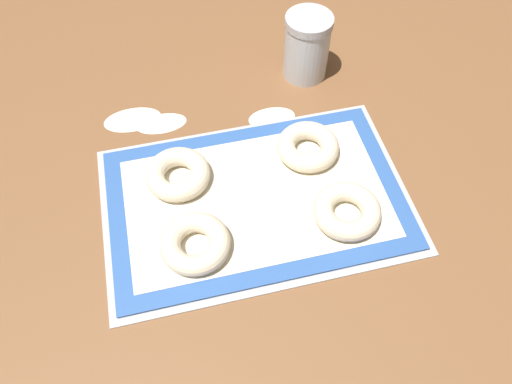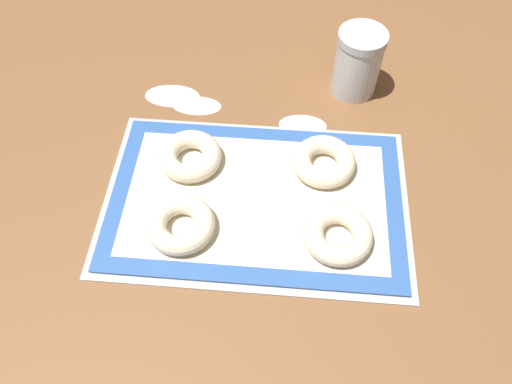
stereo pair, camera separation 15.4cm
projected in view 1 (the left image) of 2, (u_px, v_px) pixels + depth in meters
ground_plane at (264, 205)px, 0.88m from camera, size 2.80×2.80×0.00m
baking_tray at (256, 200)px, 0.88m from camera, size 0.53×0.35×0.01m
baking_mat at (256, 198)px, 0.87m from camera, size 0.51×0.33×0.00m
bagel_front_left at (195, 243)px, 0.80m from camera, size 0.11×0.11×0.03m
bagel_front_right at (347, 211)px, 0.83m from camera, size 0.11×0.11×0.03m
bagel_back_left at (178, 174)px, 0.88m from camera, size 0.11×0.11×0.03m
bagel_back_right at (308, 147)px, 0.91m from camera, size 0.11×0.11×0.03m
flour_canister at (307, 46)px, 1.01m from camera, size 0.09×0.09×0.14m
flour_patch_near at (272, 117)px, 0.99m from camera, size 0.09×0.06×0.00m
flour_patch_far at (132, 119)px, 0.99m from camera, size 0.11×0.06×0.00m
flour_patch_side at (161, 123)px, 0.98m from camera, size 0.10×0.05×0.00m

